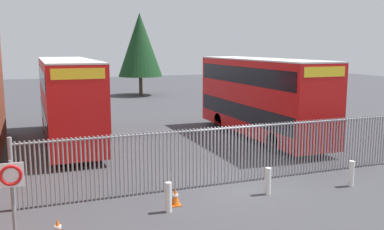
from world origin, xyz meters
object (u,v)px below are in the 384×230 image
at_px(double_decker_bus_near_gate, 261,95).
at_px(traffic_cone_by_gate, 175,197).
at_px(double_decker_bus_behind_fence_left, 68,98).
at_px(bollard_near_right, 351,174).
at_px(speed_limit_sign_post, 12,186).
at_px(traffic_cone_mid_forecourt, 58,229).
at_px(bollard_near_left, 168,197).
at_px(bollard_center_front, 268,181).

xyz_separation_m(double_decker_bus_near_gate, traffic_cone_by_gate, (-7.70, -8.05, -2.13)).
xyz_separation_m(double_decker_bus_behind_fence_left, bollard_near_right, (9.00, -10.93, -1.95)).
bearing_deg(bollard_near_right, speed_limit_sign_post, -173.51).
bearing_deg(traffic_cone_by_gate, traffic_cone_mid_forecourt, -162.02).
xyz_separation_m(double_decker_bus_near_gate, traffic_cone_mid_forecourt, (-11.40, -9.25, -2.13)).
distance_m(bollard_near_right, speed_limit_sign_post, 11.52).
height_order(double_decker_bus_behind_fence_left, bollard_near_left, double_decker_bus_behind_fence_left).
height_order(double_decker_bus_behind_fence_left, traffic_cone_mid_forecourt, double_decker_bus_behind_fence_left).
bearing_deg(traffic_cone_by_gate, bollard_near_left, -130.19).
bearing_deg(bollard_near_left, speed_limit_sign_post, -163.04).
distance_m(double_decker_bus_behind_fence_left, traffic_cone_mid_forecourt, 11.93).
bearing_deg(speed_limit_sign_post, bollard_center_front, 11.36).
distance_m(double_decker_bus_behind_fence_left, bollard_center_front, 12.19).
distance_m(double_decker_bus_near_gate, double_decker_bus_behind_fence_left, 10.34).
bearing_deg(double_decker_bus_near_gate, bollard_center_front, -118.03).
relative_size(bollard_center_front, bollard_near_right, 1.00).
relative_size(double_decker_bus_near_gate, bollard_near_right, 11.38).
relative_size(double_decker_bus_near_gate, bollard_center_front, 11.38).
distance_m(double_decker_bus_near_gate, traffic_cone_by_gate, 11.35).
height_order(double_decker_bus_near_gate, bollard_near_left, double_decker_bus_near_gate).
distance_m(double_decker_bus_near_gate, bollard_near_right, 8.81).
xyz_separation_m(double_decker_bus_near_gate, double_decker_bus_behind_fence_left, (-10.06, 2.40, 0.00)).
bearing_deg(bollard_near_right, double_decker_bus_behind_fence_left, 129.48).
bearing_deg(bollard_near_right, bollard_near_left, 179.72).
bearing_deg(traffic_cone_mid_forecourt, bollard_near_left, 12.89).
relative_size(bollard_center_front, speed_limit_sign_post, 0.40).
height_order(bollard_near_left, speed_limit_sign_post, speed_limit_sign_post).
bearing_deg(double_decker_bus_behind_fence_left, traffic_cone_by_gate, -77.30).
relative_size(bollard_near_left, traffic_cone_by_gate, 1.61).
xyz_separation_m(bollard_near_left, speed_limit_sign_post, (-4.35, -1.33, 1.30)).
height_order(bollard_center_front, bollard_near_right, same).
height_order(bollard_near_right, speed_limit_sign_post, speed_limit_sign_post).
distance_m(double_decker_bus_near_gate, traffic_cone_mid_forecourt, 14.84).
xyz_separation_m(bollard_near_left, bollard_near_right, (7.02, -0.03, 0.00)).
distance_m(double_decker_bus_near_gate, speed_limit_sign_post, 15.85).
height_order(bollard_center_front, traffic_cone_by_gate, bollard_center_front).
distance_m(traffic_cone_mid_forecourt, speed_limit_sign_post, 1.89).
relative_size(double_decker_bus_near_gate, traffic_cone_by_gate, 18.32).
bearing_deg(bollard_near_right, bollard_center_front, 174.35).
bearing_deg(bollard_near_left, bollard_center_front, 4.52).
xyz_separation_m(bollard_center_front, traffic_cone_mid_forecourt, (-7.04, -1.06, -0.19)).
relative_size(bollard_near_right, traffic_cone_mid_forecourt, 1.61).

